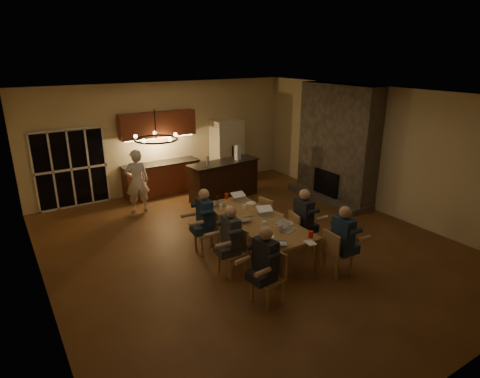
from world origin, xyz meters
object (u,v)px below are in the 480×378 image
at_px(person_left_far, 205,221).
at_px(bar_bottle, 208,161).
at_px(standing_person, 137,181).
at_px(plate_near, 287,223).
at_px(refrigerator, 227,152).
at_px(chair_right_mid, 302,232).
at_px(laptop_e, 217,199).
at_px(bar_blender, 238,152).
at_px(laptop_c, 243,215).
at_px(mug_front, 264,224).
at_px(mug_back, 221,207).
at_px(chandelier, 156,139).
at_px(redcup_far, 227,196).
at_px(laptop_a, 278,238).
at_px(laptop_d, 266,211).
at_px(laptop_f, 240,196).
at_px(mug_mid, 244,207).
at_px(redcup_mid, 227,216).
at_px(chair_left_near, 268,278).
at_px(can_cola, 218,198).
at_px(can_silver, 281,229).
at_px(chair_left_mid, 232,252).
at_px(chair_right_near, 338,252).
at_px(plate_left, 269,237).
at_px(person_left_mid, 231,241).
at_px(bar_island, 224,180).
at_px(dining_table, 256,236).
at_px(chair_left_far, 207,232).
at_px(chair_right_far, 272,215).
at_px(person_right_mid, 303,221).
at_px(person_right_near, 342,241).
at_px(redcup_near, 311,234).
at_px(laptop_b, 288,225).

bearing_deg(person_left_far, bar_bottle, 155.87).
xyz_separation_m(standing_person, plate_near, (1.68, -4.05, -0.08)).
distance_m(refrigerator, chair_right_mid, 5.12).
height_order(laptop_e, plate_near, laptop_e).
bearing_deg(bar_blender, laptop_c, -128.10).
bearing_deg(standing_person, mug_front, 115.36).
bearing_deg(mug_back, chandelier, -143.43).
height_order(laptop_e, redcup_far, laptop_e).
relative_size(person_left_far, laptop_a, 4.31).
distance_m(laptop_d, laptop_f, 1.05).
height_order(mug_mid, redcup_mid, redcup_mid).
distance_m(chair_left_near, laptop_c, 1.79).
height_order(can_cola, plate_near, can_cola).
distance_m(laptop_c, can_silver, 0.90).
height_order(laptop_f, mug_mid, laptop_f).
bearing_deg(chair_left_near, mug_mid, 147.34).
distance_m(chair_left_mid, can_cola, 1.99).
relative_size(refrigerator, chair_right_near, 2.25).
bearing_deg(chair_right_mid, plate_left, 117.48).
bearing_deg(laptop_d, person_left_mid, -141.34).
relative_size(redcup_far, can_cola, 1.00).
xyz_separation_m(bar_island, plate_near, (-0.72, -3.73, 0.22)).
relative_size(chair_left_mid, bar_blender, 2.12).
height_order(person_left_mid, redcup_far, person_left_mid).
height_order(chair_left_near, mug_back, chair_left_near).
relative_size(dining_table, can_silver, 23.22).
xyz_separation_m(laptop_a, plate_near, (0.68, 0.60, -0.10)).
distance_m(chair_left_far, mug_front, 1.27).
bearing_deg(chair_right_far, laptop_a, 137.19).
xyz_separation_m(mug_back, redcup_far, (0.45, 0.52, 0.01)).
xyz_separation_m(chair_left_far, chair_right_mid, (1.69, -1.05, 0.00)).
bearing_deg(person_left_far, person_right_mid, 62.64).
height_order(redcup_far, can_cola, same).
relative_size(person_right_near, laptop_e, 4.31).
xyz_separation_m(laptop_c, laptop_f, (0.57, 0.99, 0.00)).
relative_size(chair_left_near, can_silver, 7.42).
height_order(bar_island, plate_near, bar_island).
relative_size(refrigerator, redcup_mid, 16.67).
bearing_deg(redcup_near, dining_table, 106.59).
xyz_separation_m(standing_person, chandelier, (-0.92, -4.06, 1.92)).
height_order(person_left_mid, plate_near, person_left_mid).
height_order(mug_mid, mug_back, same).
bearing_deg(bar_blender, laptop_e, -139.48).
distance_m(dining_table, mug_front, 0.57).
distance_m(chair_left_near, redcup_far, 3.12).
bearing_deg(can_silver, mug_mid, 88.31).
bearing_deg(chair_left_mid, bar_bottle, 151.53).
distance_m(person_left_mid, laptop_b, 1.15).
bearing_deg(laptop_f, bar_blender, 63.55).
distance_m(person_right_near, person_left_far, 2.79).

